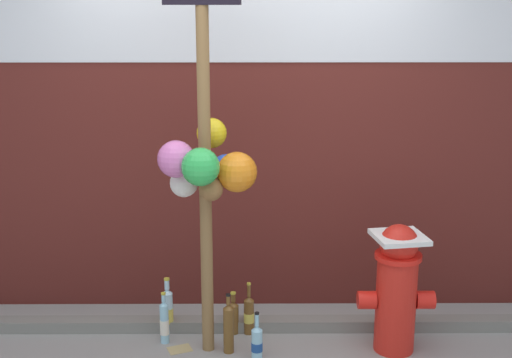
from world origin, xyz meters
TOP-DOWN VIEW (x-y plane):
  - building_wall at (-0.00, 1.32)m, footprint 10.00×0.21m
  - curb_strip at (0.00, 0.81)m, footprint 8.00×0.12m
  - memorial_post at (-0.21, 0.50)m, footprint 0.58×0.59m
  - fire_hydrant at (0.96, 0.54)m, footprint 0.48×0.35m
  - bottle_0 at (0.08, 0.43)m, footprint 0.07×0.07m
  - bottle_1 at (-0.51, 0.79)m, footprint 0.07×0.07m
  - bottle_2 at (-0.52, 0.64)m, footprint 0.06×0.06m
  - bottle_3 at (-0.07, 0.77)m, footprint 0.07×0.07m
  - bottle_4 at (-0.10, 0.51)m, footprint 0.07×0.07m
  - bottle_5 at (0.03, 0.76)m, footprint 0.07×0.07m
  - litter_1 at (-0.41, 0.54)m, footprint 0.18×0.16m
  - litter_3 at (1.49, 0.90)m, footprint 0.12×0.13m

SIDE VIEW (x-z plane):
  - litter_1 at x=-0.41m, z-range 0.00..0.01m
  - litter_3 at x=1.49m, z-range 0.00..0.01m
  - curb_strip at x=0.00m, z-range 0.00..0.08m
  - bottle_0 at x=0.08m, z-range -0.05..0.27m
  - bottle_3 at x=-0.07m, z-range -0.03..0.27m
  - bottle_5 at x=0.03m, z-range -0.05..0.32m
  - bottle_2 at x=-0.52m, z-range -0.03..0.32m
  - bottle_1 at x=-0.51m, z-range -0.04..0.35m
  - bottle_4 at x=-0.10m, z-range -0.03..0.37m
  - fire_hydrant at x=0.96m, z-range 0.02..0.85m
  - memorial_post at x=-0.21m, z-range 0.14..2.64m
  - building_wall at x=0.00m, z-range 0.00..3.67m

